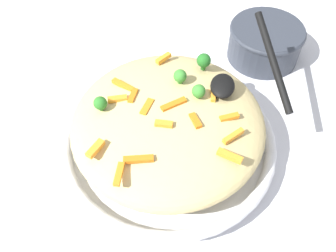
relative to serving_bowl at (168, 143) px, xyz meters
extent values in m
plane|color=silver|center=(0.00, 0.00, -0.02)|extent=(2.40, 2.40, 0.00)
cylinder|color=silver|center=(0.00, 0.00, -0.01)|extent=(0.35, 0.35, 0.02)
torus|color=silver|center=(0.00, 0.00, 0.01)|extent=(0.38, 0.38, 0.02)
torus|color=black|center=(0.00, 0.00, 0.01)|extent=(0.37, 0.37, 0.00)
ellipsoid|color=#D1BA7A|center=(0.00, 0.00, 0.06)|extent=(0.33, 0.32, 0.08)
cube|color=orange|center=(-0.01, 0.01, 0.10)|extent=(0.04, 0.04, 0.01)
cube|color=orange|center=(0.04, 0.00, 0.10)|extent=(0.01, 0.03, 0.01)
cube|color=orange|center=(0.07, 0.10, 0.09)|extent=(0.02, 0.04, 0.01)
cube|color=orange|center=(0.13, -0.05, 0.09)|extent=(0.04, 0.01, 0.01)
cube|color=orange|center=(0.09, -0.09, 0.09)|extent=(0.03, 0.02, 0.01)
cube|color=orange|center=(0.01, -0.03, 0.10)|extent=(0.04, 0.02, 0.01)
cube|color=orange|center=(0.04, 0.11, 0.09)|extent=(0.03, 0.03, 0.01)
cube|color=orange|center=(0.02, 0.05, 0.10)|extent=(0.03, 0.02, 0.01)
cube|color=orange|center=(-0.04, -0.08, 0.09)|extent=(0.03, 0.04, 0.01)
cube|color=orange|center=(-0.04, 0.07, 0.10)|extent=(0.03, 0.01, 0.01)
cube|color=orange|center=(-0.12, -0.03, 0.09)|extent=(0.03, 0.03, 0.01)
cube|color=orange|center=(0.00, 0.10, 0.09)|extent=(0.02, 0.03, 0.01)
cube|color=orange|center=(-0.01, -0.08, 0.09)|extent=(0.02, 0.03, 0.01)
cube|color=orange|center=(0.10, -0.02, 0.09)|extent=(0.02, 0.04, 0.01)
cube|color=orange|center=(-0.02, -0.06, 0.09)|extent=(0.03, 0.01, 0.01)
cylinder|color=#205B1C|center=(-0.11, 0.04, 0.09)|extent=(0.01, 0.01, 0.01)
sphere|color=#236B23|center=(-0.11, 0.04, 0.11)|extent=(0.02, 0.02, 0.02)
cylinder|color=#377928|center=(-0.03, 0.04, 0.10)|extent=(0.01, 0.01, 0.01)
sphere|color=#3D8E33|center=(-0.03, 0.04, 0.11)|extent=(0.02, 0.02, 0.02)
cylinder|color=#377928|center=(-0.06, 0.01, 0.10)|extent=(0.01, 0.01, 0.01)
sphere|color=#3D8E33|center=(-0.06, 0.01, 0.11)|extent=(0.02, 0.02, 0.02)
cylinder|color=#296820|center=(0.02, -0.11, 0.09)|extent=(0.01, 0.01, 0.01)
sphere|color=#2D7A28|center=(0.02, -0.11, 0.10)|extent=(0.02, 0.02, 0.02)
ellipsoid|color=black|center=(-0.06, 0.08, 0.10)|extent=(0.06, 0.04, 0.02)
cylinder|color=black|center=(-0.09, 0.15, 0.14)|extent=(0.16, 0.08, 0.08)
cylinder|color=#333842|center=(-0.29, 0.16, 0.01)|extent=(0.15, 0.15, 0.08)
torus|color=#333842|center=(-0.29, 0.16, 0.05)|extent=(0.16, 0.16, 0.01)
camera|label=1|loc=(0.39, 0.07, 0.54)|focal=40.23mm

